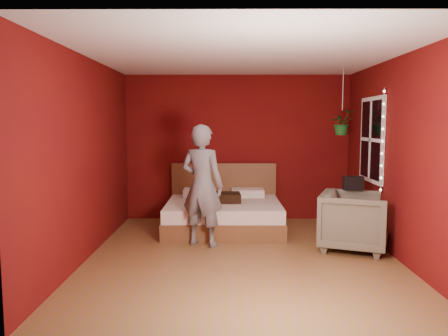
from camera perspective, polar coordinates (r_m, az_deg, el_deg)
floor at (r=5.89m, az=2.30°, el=-11.40°), size 4.50×4.50×0.00m
room_walls at (r=5.62m, az=2.37°, el=5.18°), size 4.04×4.54×2.62m
window at (r=6.87m, az=18.71°, el=3.52°), size 0.05×0.97×1.27m
fairy_lights at (r=6.37m, az=19.99°, el=3.30°), size 0.04×0.04×1.45m
bed at (r=7.26m, az=-0.05°, el=-5.86°), size 1.87×1.59×1.03m
person at (r=6.19m, az=-2.86°, el=-2.31°), size 0.74×0.63×1.73m
armchair at (r=6.32m, az=16.60°, el=-6.64°), size 1.13×1.12×0.81m
handbag at (r=6.41m, az=16.51°, el=-1.91°), size 0.27×0.14×0.19m
throw_pillow at (r=7.12m, az=0.50°, el=-3.88°), size 0.42×0.42×0.14m
hanging_plant at (r=7.27m, az=15.15°, el=5.74°), size 0.44×0.41×1.05m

